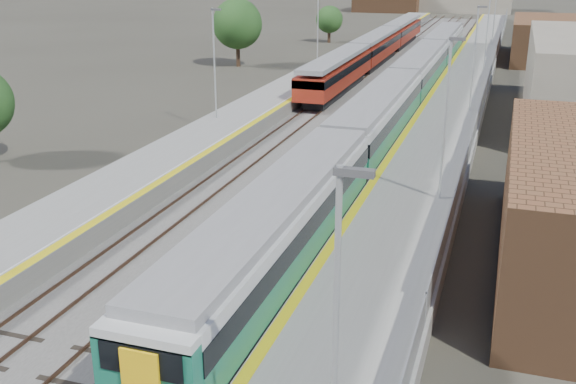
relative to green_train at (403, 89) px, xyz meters
The scene contains 9 objects.
ground 7.81m from the green_train, 101.54° to the left, with size 320.00×320.00×0.00m, color #47443A.
ballast_bed 10.76m from the green_train, 110.85° to the left, with size 10.50×155.00×0.06m, color #565451.
tracks 12.13m from the green_train, 105.29° to the left, with size 8.96×160.00×0.17m.
platform_right 10.67m from the green_train, 68.98° to the left, with size 4.70×155.00×8.52m.
platform_left 14.52m from the green_train, 136.99° to the left, with size 4.30×155.00×8.52m.
green_train is the anchor object (origin of this frame).
red_train 26.18m from the green_train, 105.51° to the left, with size 2.67×54.18×3.37m.
tree_b 28.81m from the green_train, 138.20° to the left, with size 5.48×5.48×7.42m.
tree_c 46.82m from the green_train, 111.80° to the left, with size 3.78×3.78×5.12m.
Camera 1 is at (9.17, -8.60, 11.88)m, focal length 42.00 mm.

